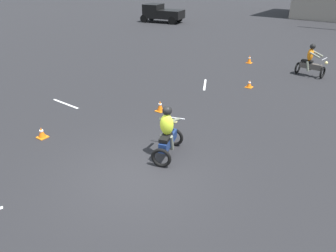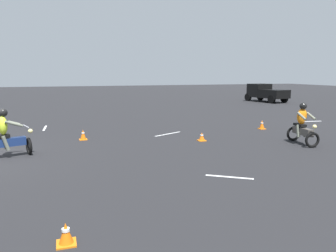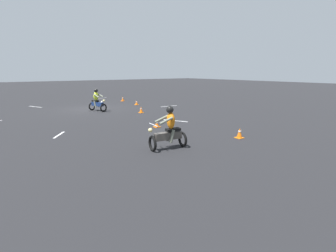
% 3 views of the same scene
% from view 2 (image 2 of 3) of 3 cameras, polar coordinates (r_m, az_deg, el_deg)
% --- Properties ---
extents(motorcycle_rider_foreground, '(1.03, 1.55, 1.66)m').
position_cam_2_polar(motorcycle_rider_foreground, '(12.15, -26.31, -1.61)').
color(motorcycle_rider_foreground, black).
rests_on(motorcycle_rider_foreground, ground).
extents(motorcycle_rider_background, '(1.55, 0.82, 1.66)m').
position_cam_2_polar(motorcycle_rider_background, '(14.04, 22.39, 0.00)').
color(motorcycle_rider_background, black).
rests_on(motorcycle_rider_background, ground).
extents(pickup_truck, '(4.43, 2.71, 1.73)m').
position_cam_2_polar(pickup_truck, '(33.51, 16.67, 5.65)').
color(pickup_truck, black).
rests_on(pickup_truck, ground).
extents(traffic_cone_near_left, '(0.32, 0.32, 0.46)m').
position_cam_2_polar(traffic_cone_near_left, '(17.18, 16.04, 0.22)').
color(traffic_cone_near_left, orange).
rests_on(traffic_cone_near_left, ground).
extents(traffic_cone_near_right, '(0.32, 0.32, 0.44)m').
position_cam_2_polar(traffic_cone_near_right, '(14.32, -14.57, -1.51)').
color(traffic_cone_near_right, orange).
rests_on(traffic_cone_near_right, ground).
extents(traffic_cone_far_right, '(0.32, 0.32, 0.36)m').
position_cam_2_polar(traffic_cone_far_right, '(13.74, 5.90, -1.88)').
color(traffic_cone_far_right, orange).
rests_on(traffic_cone_far_right, ground).
extents(traffic_cone_far_center, '(0.32, 0.32, 0.38)m').
position_cam_2_polar(traffic_cone_far_center, '(5.94, -17.36, -17.52)').
color(traffic_cone_far_center, orange).
rests_on(traffic_cone_far_center, ground).
extents(lane_stripe_ne, '(0.80, 1.14, 0.01)m').
position_cam_2_polar(lane_stripe_ne, '(9.20, 10.63, -8.71)').
color(lane_stripe_ne, silver).
rests_on(lane_stripe_ne, ground).
extents(lane_stripe_nw, '(0.83, 1.49, 0.01)m').
position_cam_2_polar(lane_stripe_nw, '(15.20, -0.02, -1.39)').
color(lane_stripe_nw, silver).
rests_on(lane_stripe_nw, ground).
extents(lane_stripe_w, '(1.62, 0.17, 0.01)m').
position_cam_2_polar(lane_stripe_w, '(17.98, -20.65, -0.33)').
color(lane_stripe_w, silver).
rests_on(lane_stripe_w, ground).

